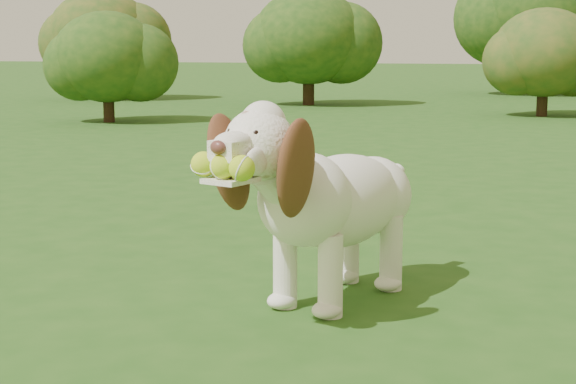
# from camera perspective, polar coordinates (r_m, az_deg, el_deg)

# --- Properties ---
(ground) EXTENTS (80.00, 80.00, 0.00)m
(ground) POSITION_cam_1_polar(r_m,az_deg,el_deg) (2.59, -7.41, -9.59)
(ground) COLOR #224E16
(ground) RESTS_ON ground
(dog) EXTENTS (0.58, 1.03, 0.69)m
(dog) POSITION_cam_1_polar(r_m,az_deg,el_deg) (2.85, 2.50, -0.18)
(dog) COLOR white
(dog) RESTS_ON ground
(shrub_a) EXTENTS (1.18, 1.18, 1.22)m
(shrub_a) POSITION_cam_1_polar(r_m,az_deg,el_deg) (10.01, -11.61, 8.55)
(shrub_a) COLOR #382314
(shrub_a) RESTS_ON ground
(shrub_i) EXTENTS (2.45, 2.45, 2.54)m
(shrub_i) POSITION_cam_1_polar(r_m,az_deg,el_deg) (15.90, 15.92, 11.44)
(shrub_i) COLOR #382314
(shrub_i) RESTS_ON ground
(shrub_e) EXTENTS (1.64, 1.64, 1.70)m
(shrub_e) POSITION_cam_1_polar(r_m,az_deg,el_deg) (14.32, -11.97, 9.88)
(shrub_e) COLOR #382314
(shrub_e) RESTS_ON ground
(shrub_c) EXTENTS (1.25, 1.25, 1.29)m
(shrub_c) POSITION_cam_1_polar(r_m,az_deg,el_deg) (11.07, 16.25, 8.65)
(shrub_c) COLOR #382314
(shrub_c) RESTS_ON ground
(shrub_b) EXTENTS (1.58, 1.58, 1.64)m
(shrub_b) POSITION_cam_1_polar(r_m,az_deg,el_deg) (12.67, 1.35, 10.00)
(shrub_b) COLOR #382314
(shrub_b) RESTS_ON ground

